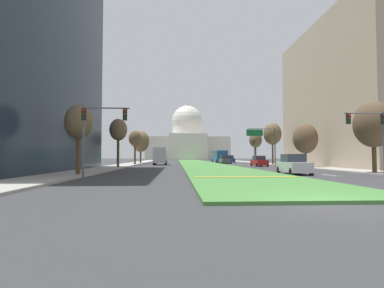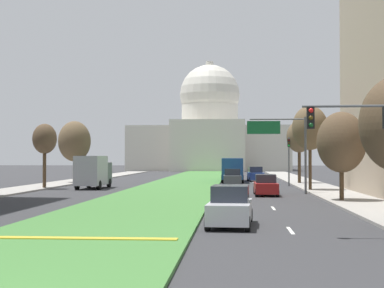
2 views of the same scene
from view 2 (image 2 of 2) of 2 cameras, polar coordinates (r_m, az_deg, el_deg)
ground_plane at (r=72.56m, az=-0.31°, el=-3.76°), size 277.07×277.07×0.00m
grass_median at (r=66.29m, az=-0.74°, el=-3.93°), size 8.24×113.35×0.14m
median_curb_nose at (r=21.23m, az=-11.58°, el=-9.22°), size 7.41×0.50×0.04m
lane_dashes_right at (r=47.63m, az=7.08°, el=-5.03°), size 0.16×48.35×0.01m
sidewalk_left at (r=62.93m, az=-14.13°, el=-4.03°), size 4.00×113.35×0.15m
sidewalk_right at (r=60.33m, az=12.18°, el=-4.16°), size 4.00×113.35×0.15m
capitol_building at (r=134.75m, az=1.77°, el=1.08°), size 36.89×24.89×25.90m
traffic_light_near_right at (r=22.75m, az=16.89°, el=0.52°), size 3.34×0.35×5.20m
traffic_light_far_right at (r=61.25m, az=9.68°, el=-1.09°), size 0.28×0.35×5.20m
overhead_guide_sign at (r=48.69m, az=9.22°, el=0.49°), size 5.01×0.20×6.50m
street_tree_right_mid at (r=40.53m, az=14.73°, el=0.16°), size 3.36×3.36×6.22m
street_tree_left_far at (r=56.91m, az=-14.54°, el=0.44°), size 2.33×2.33×6.33m
street_tree_right_far at (r=52.92m, az=11.73°, el=1.56°), size 3.25×3.25×7.78m
street_tree_left_distant at (r=68.21m, az=-11.69°, el=0.25°), size 3.80×3.80×7.33m
street_tree_right_distant at (r=66.47m, az=10.69°, el=0.66°), size 2.90×2.90×7.24m
sedan_lead_stopped at (r=25.69m, az=3.86°, el=-6.33°), size 2.13×4.62×1.82m
sedan_midblock at (r=46.14m, az=7.39°, el=-4.16°), size 1.85×4.34×1.70m
sedan_distant at (r=62.95m, az=4.06°, el=-3.37°), size 2.05×4.66×1.79m
sedan_far_horizon at (r=73.11m, az=6.38°, el=-3.06°), size 2.12×4.22×1.86m
box_truck_delivery at (r=56.53m, az=-9.87°, el=-2.73°), size 2.40×6.40×3.20m
city_bus at (r=71.48m, az=4.08°, el=-2.38°), size 2.62×11.00×2.95m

